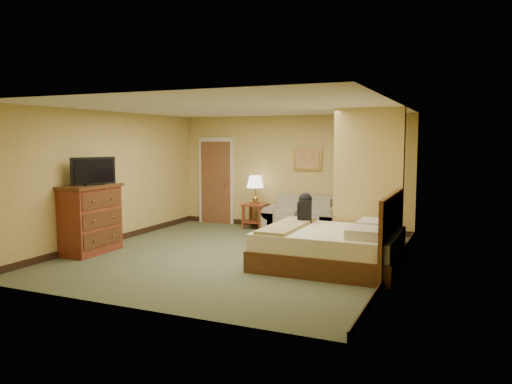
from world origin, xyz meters
The scene contains 17 objects.
floor centered at (0.00, 0.00, 0.00)m, with size 6.00×6.00×0.00m, color #4A5135.
ceiling centered at (0.00, 0.00, 2.60)m, with size 6.00×6.00×0.00m, color white.
back_wall centered at (0.00, 3.00, 1.30)m, with size 5.50×0.02×2.60m, color tan.
left_wall centered at (-2.75, 0.00, 1.30)m, with size 0.02×6.00×2.60m, color tan.
right_wall centered at (2.75, 0.00, 1.30)m, with size 0.02×6.00×2.60m, color tan.
partition centered at (2.15, 0.93, 1.30)m, with size 1.20×0.15×2.60m, color tan.
door centered at (-1.95, 2.96, 1.03)m, with size 0.94×0.16×2.10m.
baseboard centered at (0.00, 2.99, 0.06)m, with size 5.50×0.02×0.12m, color black.
loveseat centered at (0.39, 2.57, 0.26)m, with size 1.61×0.75×0.82m.
side_table centered at (-0.76, 2.65, 0.38)m, with size 0.52×0.52×0.58m.
table_lamp centered at (-0.76, 2.65, 1.07)m, with size 0.39×0.39×0.65m.
coffee_table centered at (1.44, 1.02, 0.30)m, with size 0.75×0.75×0.42m.
wall_picture centered at (0.39, 2.97, 1.60)m, with size 0.66×0.04×0.52m.
dresser centered at (-2.48, -0.85, 0.63)m, with size 0.61×1.16×1.24m.
tv centered at (-2.38, -0.85, 1.48)m, with size 0.40×0.76×0.50m.
bed centered at (1.81, -0.10, 0.33)m, with size 2.23×1.89×1.23m.
backpack centered at (1.15, 0.49, 0.87)m, with size 0.30×0.35×0.52m.
Camera 1 is at (3.83, -7.81, 2.05)m, focal length 35.00 mm.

